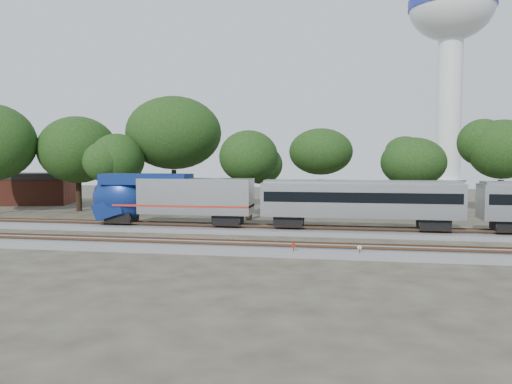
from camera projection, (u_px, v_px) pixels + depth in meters
ground at (216, 241)px, 44.01m from camera, size 160.00×160.00×0.00m
track_far at (231, 229)px, 49.90m from camera, size 160.00×5.00×0.73m
track_near at (204, 247)px, 40.06m from camera, size 160.00×5.00×0.73m
switch_stand_red at (293, 248)px, 36.96m from camera, size 0.33×0.08×1.03m
switch_stand_white at (359, 250)px, 36.32m from camera, size 0.31×0.08×0.97m
switch_lever at (273, 253)px, 37.53m from camera, size 0.58×0.47×0.30m
water_tower at (451, 30)px, 79.28m from camera, size 13.45×13.45×37.23m
brick_building at (38, 188)px, 78.51m from camera, size 11.63×9.48×4.89m
tree_1 at (78, 150)px, 68.06m from camera, size 8.52×8.52×12.02m
tree_2 at (117, 160)px, 62.47m from camera, size 7.19×7.19×10.14m
tree_3 at (173, 133)px, 66.17m from camera, size 10.76×10.76×15.17m
tree_4 at (249, 157)px, 58.56m from camera, size 7.56×7.56×10.66m
tree_5 at (321, 152)px, 67.21m from camera, size 8.26×8.26×11.64m
tree_6 at (413, 162)px, 59.49m from camera, size 6.89×6.89×9.71m
tree_7 at (502, 150)px, 62.80m from camera, size 8.50×8.50×11.98m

